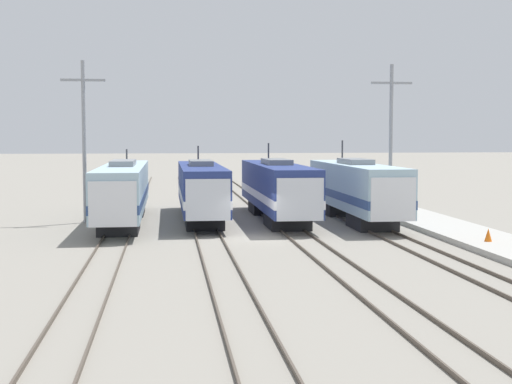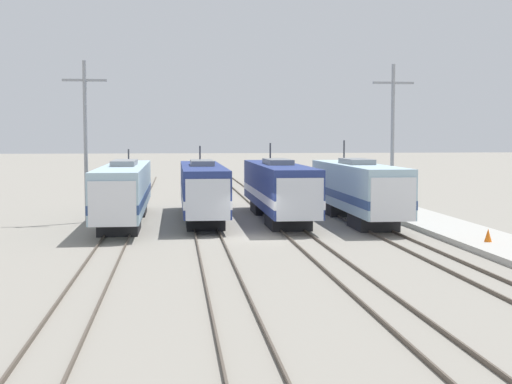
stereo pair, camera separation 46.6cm
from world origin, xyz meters
name	(u,v)px [view 1 (the left image)]	position (x,y,z in m)	size (l,w,h in m)	color
ground_plane	(255,238)	(0.00, 0.00, 0.00)	(400.00, 400.00, 0.00)	gray
rail_pair_far_left	(115,240)	(-7.78, 0.00, 0.07)	(1.50, 120.00, 0.15)	#4C4238
rail_pair_center_left	(209,238)	(-2.59, 0.00, 0.07)	(1.51, 120.00, 0.15)	#4C4238
rail_pair_center_right	(300,236)	(2.59, 0.00, 0.07)	(1.51, 120.00, 0.15)	#4C4238
rail_pair_far_right	(388,235)	(7.78, 0.00, 0.07)	(1.50, 120.00, 0.15)	#4C4238
locomotive_far_left	(123,191)	(-7.78, 7.90, 2.15)	(2.80, 19.63, 4.83)	#232326
locomotive_center_left	(201,190)	(-2.59, 8.94, 2.12)	(2.82, 17.35, 5.05)	black
locomotive_center_right	(278,189)	(2.59, 8.30, 2.16)	(2.98, 17.73, 5.26)	black
locomotive_far_right	(357,190)	(7.78, 6.91, 2.18)	(2.90, 16.59, 5.46)	#232326
catenary_tower_left	(84,136)	(-10.33, 8.68, 5.76)	(2.90, 0.25, 10.74)	gray
catenary_tower_right	(391,136)	(10.64, 8.68, 5.76)	(2.90, 0.25, 10.74)	gray
platform	(461,232)	(12.18, 0.00, 0.16)	(4.00, 120.00, 0.32)	#A8A59E
traffic_cone	(488,235)	(11.62, -4.74, 0.66)	(0.39, 0.39, 0.69)	orange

